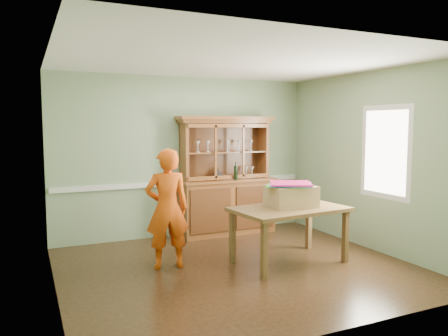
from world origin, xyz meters
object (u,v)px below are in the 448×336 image
dining_table (289,214)px  person (167,209)px  cardboard_box (291,196)px  china_hutch (226,193)px

dining_table → person: 1.66m
person → cardboard_box: bearing=172.9°
dining_table → person: size_ratio=1.02×
dining_table → cardboard_box: cardboard_box is taller
cardboard_box → dining_table: bearing=-136.6°
person → china_hutch: bearing=-130.1°
china_hutch → dining_table: 1.85m
china_hutch → cardboard_box: china_hutch is taller
china_hutch → dining_table: bearing=-87.2°
cardboard_box → person: (-1.65, 0.43, -0.12)m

